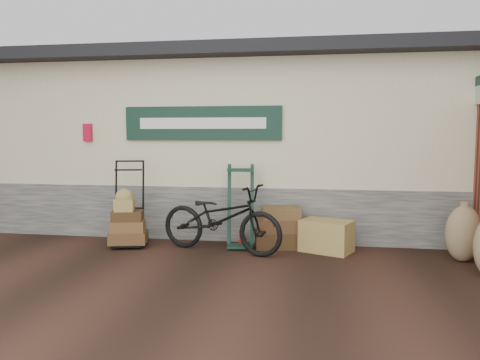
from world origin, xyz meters
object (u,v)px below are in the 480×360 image
object	(u,v)px
porter_trolley	(129,202)
green_barrow	(241,206)
bicycle	(221,214)
wicker_hamper	(326,236)
suitcase_stack	(279,227)

from	to	relation	value
porter_trolley	green_barrow	xyz separation A→B (m)	(1.78, 0.16, -0.04)
bicycle	wicker_hamper	bearing A→B (deg)	-64.18
porter_trolley	suitcase_stack	size ratio (longest dim) A/B	1.89
suitcase_stack	wicker_hamper	size ratio (longest dim) A/B	1.00
suitcase_stack	porter_trolley	bearing A→B (deg)	-174.37
green_barrow	bicycle	xyz separation A→B (m)	(-0.24, -0.36, -0.07)
suitcase_stack	wicker_hamper	xyz separation A→B (m)	(0.73, -0.15, -0.08)
suitcase_stack	bicycle	bearing A→B (deg)	-152.59
green_barrow	wicker_hamper	distance (m)	1.40
porter_trolley	green_barrow	world-z (taller)	porter_trolley
green_barrow	suitcase_stack	xyz separation A→B (m)	(0.60, 0.08, -0.33)
porter_trolley	green_barrow	size ratio (longest dim) A/B	1.06
porter_trolley	wicker_hamper	distance (m)	3.14
porter_trolley	bicycle	distance (m)	1.55
porter_trolley	bicycle	size ratio (longest dim) A/B	0.70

